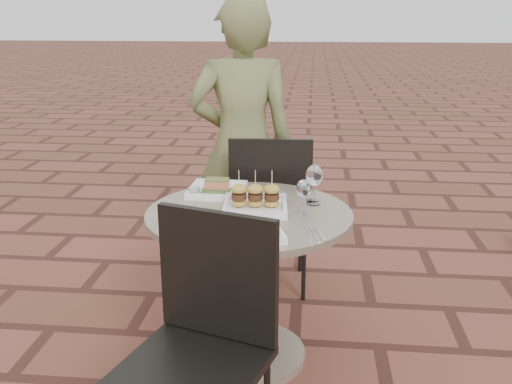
# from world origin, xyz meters

# --- Properties ---
(cafe_table) EXTENTS (0.90, 0.90, 0.73)m
(cafe_table) POSITION_xyz_m (-0.20, 0.27, 0.48)
(cafe_table) COLOR gray
(cafe_table) RESTS_ON ground
(chair_far) EXTENTS (0.47, 0.47, 0.93)m
(chair_far) POSITION_xyz_m (-0.16, 0.94, 0.55)
(chair_far) COLOR black
(chair_far) RESTS_ON ground
(chair_near) EXTENTS (0.55, 0.55, 0.93)m
(chair_near) POSITION_xyz_m (-0.28, -0.40, 0.55)
(chair_near) COLOR black
(chair_near) RESTS_ON ground
(diner) EXTENTS (0.66, 0.49, 1.65)m
(diner) POSITION_xyz_m (-0.34, 1.08, 0.83)
(diner) COLOR #63693A
(diner) RESTS_ON ground
(plate_salmon) EXTENTS (0.27, 0.27, 0.07)m
(plate_salmon) POSITION_xyz_m (-0.39, 0.52, 0.75)
(plate_salmon) COLOR white
(plate_salmon) RESTS_ON cafe_table
(plate_sliders) EXTENTS (0.29, 0.29, 0.18)m
(plate_sliders) POSITION_xyz_m (-0.18, 0.30, 0.77)
(plate_sliders) COLOR white
(plate_sliders) RESTS_ON cafe_table
(plate_tuna) EXTENTS (0.29, 0.29, 0.03)m
(plate_tuna) POSITION_xyz_m (-0.16, -0.01, 0.74)
(plate_tuna) COLOR white
(plate_tuna) RESTS_ON cafe_table
(wine_glass_right) EXTENTS (0.07, 0.07, 0.15)m
(wine_glass_right) POSITION_xyz_m (0.03, 0.26, 0.84)
(wine_glass_right) COLOR white
(wine_glass_right) RESTS_ON cafe_table
(wine_glass_mid) EXTENTS (0.08, 0.08, 0.18)m
(wine_glass_mid) POSITION_xyz_m (0.07, 0.40, 0.86)
(wine_glass_mid) COLOR white
(wine_glass_mid) RESTS_ON cafe_table
(wine_glass_far) EXTENTS (0.07, 0.07, 0.17)m
(wine_glass_far) POSITION_xyz_m (0.07, 0.44, 0.85)
(wine_glass_far) COLOR white
(wine_glass_far) RESTS_ON cafe_table
(steel_ramekin) EXTENTS (0.07, 0.07, 0.04)m
(steel_ramekin) POSITION_xyz_m (-0.48, 0.44, 0.75)
(steel_ramekin) COLOR silver
(steel_ramekin) RESTS_ON cafe_table
(cutlery_set) EXTENTS (0.11, 0.18, 0.00)m
(cutlery_set) POSITION_xyz_m (0.08, 0.03, 0.73)
(cutlery_set) COLOR silver
(cutlery_set) RESTS_ON cafe_table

